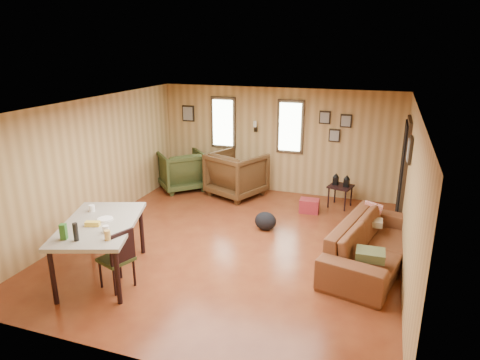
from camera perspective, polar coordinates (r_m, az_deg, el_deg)
The scene contains 11 objects.
room at distance 7.24m, azimuth 0.94°, elevation 0.75°, with size 5.54×6.04×2.44m.
sofa at distance 6.97m, azimuth 17.37°, elevation -7.24°, with size 2.42×0.71×0.95m, color brown.
recliner_brown at distance 9.64m, azimuth -0.43°, elevation 1.07°, with size 1.08×1.01×1.11m, color #452B14.
recliner_green at distance 10.19m, azimuth -7.82°, elevation 1.53°, with size 0.98×0.92×1.01m, color #323B1B.
end_table at distance 10.15m, azimuth -3.77°, elevation 1.06°, with size 0.74×0.71×0.74m.
side_table at distance 9.21m, azimuth 13.29°, elevation -0.60°, with size 0.56×0.56×0.73m.
cooler at distance 8.91m, azimuth 9.22°, elevation -3.41°, with size 0.41×0.30×0.28m.
backpack at distance 7.99m, azimuth 3.42°, elevation -5.48°, with size 0.48×0.41×0.35m.
sofa_pillows at distance 6.99m, azimuth 17.09°, elevation -6.88°, with size 0.44×1.70×0.35m.
dining_table at distance 6.53m, azimuth -18.27°, elevation -6.10°, with size 1.50×1.92×1.10m.
dining_chair at distance 6.26m, azimuth -15.88°, elevation -9.74°, with size 0.52×0.52×0.90m.
Camera 1 is at (2.32, -6.31, 3.32)m, focal length 32.00 mm.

